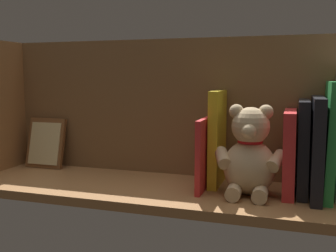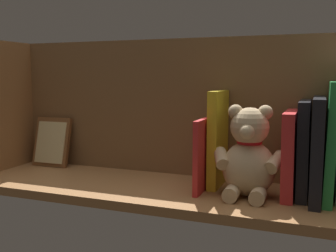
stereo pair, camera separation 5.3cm
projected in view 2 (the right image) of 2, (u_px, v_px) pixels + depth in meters
The scene contains 11 objects.
ground_plane at pixel (168, 190), 100.01cm from camera, with size 109.16×31.03×2.20cm, color #9E6B3D.
shelf_back_panel at pixel (185, 108), 109.84cm from camera, with size 109.16×1.50×37.68cm, color brown.
shelf_side_divider at pixel (0, 106), 116.23cm from camera, with size 2.40×25.03×37.68cm, color #9E6B3D.
book_1 at pixel (331, 141), 88.01cm from camera, with size 2.05×17.68×26.28cm, color green.
book_2 at pixel (317, 149), 88.37cm from camera, with size 2.50×19.41×22.85cm, color black.
book_3 at pixel (304, 149), 91.15cm from camera, with size 2.43×15.75×21.96cm, color black.
book_4 at pixel (290, 153), 91.74cm from camera, with size 2.67×17.06×19.54cm, color red.
teddy_bear at pixel (249, 156), 90.80cm from camera, with size 17.10×13.42×21.06cm.
book_5 at pixel (218, 139), 99.55cm from camera, with size 2.33×13.09×23.89cm, color yellow.
book_6 at pixel (206, 153), 98.00cm from camera, with size 1.21×18.96×17.44cm, color red.
picture_frame_leaning at pixel (52, 142), 122.50cm from camera, with size 12.06×4.94×14.97cm.
Camera 2 is at (-34.81, 90.80, 27.38)cm, focal length 42.52 mm.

